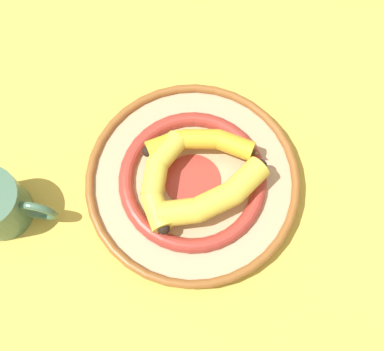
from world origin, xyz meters
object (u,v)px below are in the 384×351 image
at_px(banana_b, 211,199).
at_px(banana_c, 202,143).
at_px(banana_a, 160,178).
at_px(decorative_bowl, 192,180).

xyz_separation_m(banana_b, banana_c, (-0.04, -0.08, -0.00)).
relative_size(banana_a, banana_b, 0.67).
bearing_deg(banana_a, banana_c, 140.61).
bearing_deg(banana_c, banana_b, 98.11).
relative_size(banana_a, banana_c, 0.84).
bearing_deg(banana_c, decorative_bowl, 72.64).
bearing_deg(banana_a, banana_b, 74.69).
relative_size(decorative_bowl, banana_b, 1.65).
xyz_separation_m(banana_a, banana_b, (-0.05, 0.07, 0.00)).
distance_m(decorative_bowl, banana_c, 0.06).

